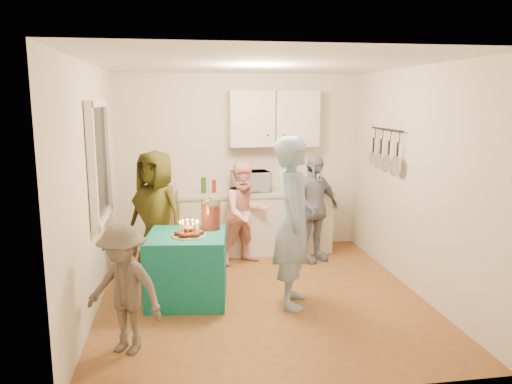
{
  "coord_description": "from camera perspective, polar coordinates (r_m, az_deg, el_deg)",
  "views": [
    {
      "loc": [
        -0.9,
        -5.36,
        2.22
      ],
      "look_at": [
        0.0,
        0.35,
        1.15
      ],
      "focal_mm": 35.0,
      "sensor_mm": 36.0,
      "label": 1
    }
  ],
  "objects": [
    {
      "name": "child_near_left",
      "position": [
        4.6,
        -14.84,
        -10.7
      ],
      "size": [
        0.87,
        0.76,
        1.17
      ],
      "primitive_type": "imported",
      "rotation": [
        0.0,
        0.0,
        -0.53
      ],
      "color": "#4E463F",
      "rests_on": "floor"
    },
    {
      "name": "countertop",
      "position": [
        7.27,
        -0.09,
        -0.1
      ],
      "size": [
        2.24,
        0.62,
        0.05
      ],
      "primitive_type": "cube",
      "color": "beige",
      "rests_on": "counter"
    },
    {
      "name": "window_night",
      "position": [
        5.77,
        -17.6,
        3.32
      ],
      "size": [
        0.04,
        1.0,
        1.2
      ],
      "primitive_type": "cube",
      "color": "black",
      "rests_on": "left_wall"
    },
    {
      "name": "upper_cabinet",
      "position": [
        7.35,
        2.06,
        8.37
      ],
      "size": [
        1.3,
        0.3,
        0.8
      ],
      "primitive_type": "cube",
      "color": "white",
      "rests_on": "back_wall"
    },
    {
      "name": "floor",
      "position": [
        5.87,
        0.54,
        -11.73
      ],
      "size": [
        4.0,
        4.0,
        0.0
      ],
      "primitive_type": "plane",
      "color": "brown",
      "rests_on": "ground"
    },
    {
      "name": "party_table",
      "position": [
        5.68,
        -7.88,
        -8.51
      ],
      "size": [
        0.94,
        0.94,
        0.76
      ],
      "primitive_type": "cube",
      "rotation": [
        0.0,
        0.0,
        -0.12
      ],
      "color": "#117469",
      "rests_on": "floor"
    },
    {
      "name": "punch_jar",
      "position": [
        5.73,
        -5.19,
        -2.58
      ],
      "size": [
        0.22,
        0.22,
        0.34
      ],
      "primitive_type": "cylinder",
      "color": "#B8280E",
      "rests_on": "party_table"
    },
    {
      "name": "woman_back_right",
      "position": [
        6.92,
        6.51,
        -1.87
      ],
      "size": [
        0.95,
        0.7,
        1.49
      ],
      "primitive_type": "imported",
      "rotation": [
        0.0,
        0.0,
        0.43
      ],
      "color": "#101C37",
      "rests_on": "floor"
    },
    {
      "name": "right_wall",
      "position": [
        6.07,
        17.57,
        1.28
      ],
      "size": [
        4.0,
        4.0,
        0.0
      ],
      "primitive_type": "plane",
      "color": "silver",
      "rests_on": "floor"
    },
    {
      "name": "donut_cake",
      "position": [
        5.48,
        -7.66,
        -4.09
      ],
      "size": [
        0.38,
        0.38,
        0.18
      ],
      "primitive_type": null,
      "color": "#381C0C",
      "rests_on": "party_table"
    },
    {
      "name": "counter",
      "position": [
        7.37,
        -0.09,
        -3.58
      ],
      "size": [
        2.2,
        0.58,
        0.86
      ],
      "primitive_type": "cube",
      "color": "white",
      "rests_on": "floor"
    },
    {
      "name": "man_birthday",
      "position": [
        5.38,
        4.34,
        -3.48
      ],
      "size": [
        0.59,
        0.76,
        1.85
      ],
      "primitive_type": "imported",
      "rotation": [
        0.0,
        0.0,
        1.34
      ],
      "color": "#8BA8CB",
      "rests_on": "floor"
    },
    {
      "name": "left_wall",
      "position": [
        5.52,
        -18.22,
        0.35
      ],
      "size": [
        4.0,
        4.0,
        0.0
      ],
      "primitive_type": "plane",
      "color": "silver",
      "rests_on": "floor"
    },
    {
      "name": "pot_rack",
      "position": [
        6.63,
        14.42,
        4.79
      ],
      "size": [
        0.12,
        1.0,
        0.6
      ],
      "primitive_type": "cube",
      "color": "black",
      "rests_on": "right_wall"
    },
    {
      "name": "woman_back_left",
      "position": [
        6.28,
        -11.35,
        -2.68
      ],
      "size": [
        0.95,
        0.89,
        1.62
      ],
      "primitive_type": "imported",
      "rotation": [
        0.0,
        0.0,
        -0.63
      ],
      "color": "brown",
      "rests_on": "floor"
    },
    {
      "name": "woman_back_center",
      "position": [
        6.78,
        -1.24,
        -2.46
      ],
      "size": [
        0.83,
        0.74,
        1.4
      ],
      "primitive_type": "imported",
      "rotation": [
        0.0,
        0.0,
        0.36
      ],
      "color": "pink",
      "rests_on": "floor"
    },
    {
      "name": "microwave",
      "position": [
        7.23,
        -0.61,
        1.22
      ],
      "size": [
        0.58,
        0.44,
        0.29
      ],
      "primitive_type": "imported",
      "rotation": [
        0.0,
        0.0,
        0.15
      ],
      "color": "white",
      "rests_on": "countertop"
    },
    {
      "name": "back_wall",
      "position": [
        7.47,
        -1.96,
        3.41
      ],
      "size": [
        3.6,
        3.6,
        0.0
      ],
      "primitive_type": "plane",
      "color": "silver",
      "rests_on": "floor"
    },
    {
      "name": "ceiling",
      "position": [
        5.45,
        0.59,
        14.48
      ],
      "size": [
        4.0,
        4.0,
        0.0
      ],
      "primitive_type": "plane",
      "color": "white",
      "rests_on": "floor"
    }
  ]
}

